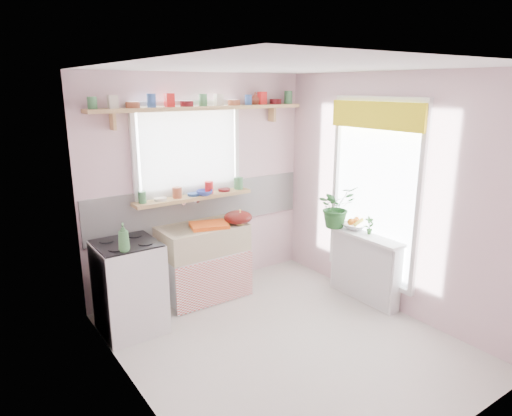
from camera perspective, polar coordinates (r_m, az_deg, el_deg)
room at (r=5.05m, az=3.62°, el=3.77°), size 3.20×3.20×3.20m
sink_unit at (r=5.23m, az=-6.57°, el=-6.61°), size 0.95×0.65×1.11m
cooker at (r=4.67m, az=-15.55°, el=-9.45°), size 0.58×0.58×0.93m
radiator_ledge at (r=5.29m, az=13.42°, el=-7.09°), size 0.22×0.95×0.78m
windowsill at (r=5.18m, az=-7.79°, el=1.34°), size 1.40×0.22×0.04m
pine_shelf at (r=5.10m, az=-6.60°, el=12.31°), size 2.52×0.24×0.04m
shelf_crockery at (r=5.09m, az=-6.81°, el=13.14°), size 2.47×0.11×0.12m
sill_crockery at (r=5.15m, az=-7.99°, el=2.13°), size 1.35×0.11×0.12m
dish_tray at (r=5.04m, az=-5.89°, el=-2.15°), size 0.47×0.40×0.04m
colander at (r=5.13m, az=-2.26°, el=-1.17°), size 0.42×0.42×0.15m
jade_plant at (r=5.30m, az=9.98°, el=0.17°), size 0.45×0.39×0.48m
fruit_bowl at (r=5.31m, az=12.26°, el=-2.25°), size 0.31×0.31×0.07m
herb_pot at (r=5.15m, az=13.99°, el=-2.12°), size 0.12×0.10×0.20m
soap_bottle_sink at (r=5.09m, az=-1.99°, el=-1.13°), size 0.10×0.10×0.17m
sill_cup at (r=5.15m, az=-9.70°, el=1.92°), size 0.12×0.12×0.09m
sill_bowl at (r=5.16m, az=-6.43°, el=1.90°), size 0.22×0.22×0.06m
shelf_vase at (r=5.53m, az=-0.09°, el=13.54°), size 0.17×0.17×0.14m
cooker_bottle at (r=4.24m, az=-16.22°, el=-3.54°), size 0.13×0.13×0.26m
fruit at (r=5.30m, az=12.29°, el=-1.62°), size 0.20×0.14×0.10m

